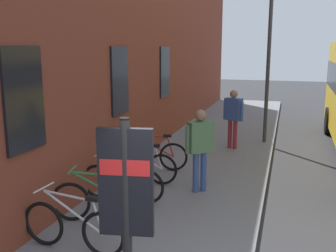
% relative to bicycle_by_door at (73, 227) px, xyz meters
% --- Properties ---
extents(ground, '(60.00, 60.00, 0.00)m').
position_rel_bicycle_by_door_xyz_m(ground, '(4.16, -3.65, -0.51)').
color(ground, '#2D2D30').
extents(sidewalk_pavement, '(24.00, 3.50, 0.12)m').
position_rel_bicycle_by_door_xyz_m(sidewalk_pavement, '(6.16, -0.90, -0.45)').
color(sidewalk_pavement, slate).
rests_on(sidewalk_pavement, ground).
extents(station_facade, '(22.00, 0.65, 7.11)m').
position_rel_bicycle_by_door_xyz_m(station_facade, '(7.15, 1.15, 3.04)').
color(station_facade, brown).
rests_on(station_facade, ground).
extents(bicycle_by_door, '(0.48, 1.77, 0.97)m').
position_rel_bicycle_by_door_xyz_m(bicycle_by_door, '(0.00, 0.00, 0.00)').
color(bicycle_by_door, black).
rests_on(bicycle_by_door, sidewalk_pavement).
extents(bicycle_nearest_sign, '(0.57, 1.74, 0.97)m').
position_rel_bicycle_by_door_xyz_m(bicycle_nearest_sign, '(1.04, 0.07, 0.00)').
color(bicycle_nearest_sign, black).
rests_on(bicycle_nearest_sign, sidewalk_pavement).
extents(bicycle_far_end, '(0.48, 1.77, 0.97)m').
position_rel_bicycle_by_door_xyz_m(bicycle_far_end, '(2.03, 0.08, 0.00)').
color(bicycle_far_end, black).
rests_on(bicycle_far_end, sidewalk_pavement).
extents(bicycle_end_of_row, '(0.48, 1.77, 0.97)m').
position_rel_bicycle_by_door_xyz_m(bicycle_end_of_row, '(3.15, 0.14, 0.00)').
color(bicycle_end_of_row, black).
rests_on(bicycle_end_of_row, sidewalk_pavement).
extents(bicycle_leaning_wall, '(0.51, 1.75, 0.97)m').
position_rel_bicycle_by_door_xyz_m(bicycle_leaning_wall, '(4.11, 0.17, 0.00)').
color(bicycle_leaning_wall, black).
rests_on(bicycle_leaning_wall, sidewalk_pavement).
extents(transit_info_sign, '(0.18, 0.56, 2.40)m').
position_rel_bicycle_by_door_xyz_m(transit_info_sign, '(-1.41, -1.51, 1.21)').
color(transit_info_sign, black).
rests_on(transit_info_sign, sidewalk_pavement).
extents(pedestrian_crossing_street, '(0.52, 0.56, 1.79)m').
position_rel_bicycle_by_door_xyz_m(pedestrian_crossing_street, '(3.01, -1.28, 0.70)').
color(pedestrian_crossing_street, '#334C8C').
rests_on(pedestrian_crossing_street, sidewalk_pavement).
extents(pedestrian_near_bus, '(0.44, 0.63, 1.80)m').
position_rel_bicycle_by_door_xyz_m(pedestrian_near_bus, '(6.87, -1.45, 0.71)').
color(pedestrian_near_bus, maroon).
rests_on(pedestrian_near_bus, sidewalk_pavement).
extents(street_lamp, '(0.28, 0.28, 5.04)m').
position_rel_bicycle_by_door_xyz_m(street_lamp, '(7.98, -2.35, 2.61)').
color(street_lamp, '#333338').
rests_on(street_lamp, sidewalk_pavement).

